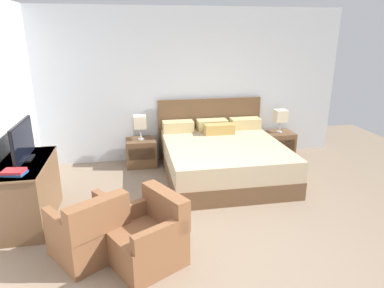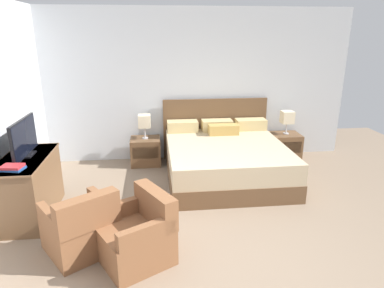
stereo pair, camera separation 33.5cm
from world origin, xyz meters
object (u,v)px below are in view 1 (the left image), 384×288
Objects in this scene: bed at (223,158)px; nightstand_right at (278,144)px; table_lamp_left at (140,122)px; armchair_companion at (149,238)px; table_lamp_right at (281,116)px; book_red_cover at (14,173)px; book_blue_cover at (13,171)px; nightstand_left at (141,152)px; tv at (23,142)px; dresser at (28,191)px; armchair_by_window at (89,233)px.

bed reaches higher than nightstand_right.
armchair_companion is (-0.04, -2.86, -0.54)m from table_lamp_left.
book_red_cover is at bearing -152.78° from table_lamp_right.
armchair_companion is at bearing -133.68° from table_lamp_right.
book_blue_cover is 1.72m from armchair_companion.
nightstand_left and nightstand_right have the same top height.
book_blue_cover reaches higher than nightstand_right.
table_lamp_left is at bearing 150.90° from bed.
table_lamp_right is 1.90× the size of book_blue_cover.
table_lamp_left is 2.25m from tv.
dresser is 1.31× the size of armchair_companion.
dresser is 5.21× the size of book_blue_cover.
book_blue_cover is (-4.19, -2.15, 0.62)m from nightstand_right.
book_blue_cover is 0.25× the size of armchair_by_window.
book_blue_cover reaches higher than nightstand_left.
armchair_by_window is 1.02× the size of armchair_companion.
dresser is at bearing -157.32° from table_lamp_right.
dresser reaches higher than nightstand_right.
tv is (-4.19, -1.65, 0.81)m from nightstand_right.
tv reaches higher than nightstand_right.
bed is at bearing -29.10° from table_lamp_left.
nightstand_left is 0.58× the size of armchair_companion.
nightstand_right is 0.57× the size of armchair_by_window.
table_lamp_left is at bearing 90.00° from nightstand_left.
tv is (0.00, 0.10, 0.63)m from dresser.
table_lamp_right is at bearing 0.00° from table_lamp_left.
table_lamp_left reaches higher than nightstand_right.
armchair_by_window is at bearing -141.75° from nightstand_right.
book_blue_cover reaches higher than armchair_by_window.
nightstand_right is at bearing 21.51° from tv.
nightstand_right is 4.58m from tv.
book_red_cover is 1.07× the size of book_blue_cover.
tv is at bearing -132.23° from nightstand_left.
book_blue_cover is 1.13m from armchair_by_window.
armchair_by_window is (0.84, -0.90, -0.14)m from dresser.
bed is 3.91× the size of nightstand_left.
table_lamp_right is at bearing 29.12° from bed.
dresser is 0.58m from book_red_cover.
nightstand_right is at bearing 46.31° from armchair_companion.
bed is at bearing 26.28° from book_blue_cover.
book_red_cover is 0.27× the size of armchair_companion.
armchair_by_window is (-3.36, -2.65, 0.04)m from nightstand_right.
table_lamp_left is at bearing 47.80° from tv.
table_lamp_right is 4.71m from book_red_cover.
bed is 3.08m from tv.
armchair_companion is at bearing -37.13° from dresser.
nightstand_right is 0.45× the size of dresser.
bed is 1.62m from table_lamp_left.
bed is 2.24× the size of armchair_by_window.
book_red_cover is (0.01, -0.40, 0.41)m from dresser.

